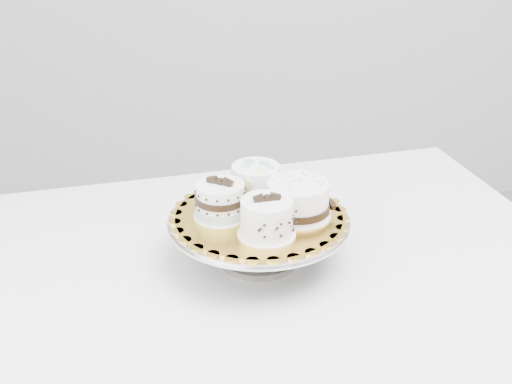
{
  "coord_description": "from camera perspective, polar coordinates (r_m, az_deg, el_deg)",
  "views": [
    {
      "loc": [
        -0.24,
        -0.87,
        1.41
      ],
      "look_at": [
        -0.08,
        0.15,
        0.89
      ],
      "focal_mm": 45.0,
      "sensor_mm": 36.0,
      "label": 1
    }
  ],
  "objects": [
    {
      "name": "cake_stand",
      "position": [
        1.19,
        0.25,
        -3.45
      ],
      "size": [
        0.34,
        0.34,
        0.09
      ],
      "color": "gray",
      "rests_on": "table"
    },
    {
      "name": "table",
      "position": [
        1.25,
        -1.01,
        -9.16
      ],
      "size": [
        1.36,
        0.98,
        0.75
      ],
      "rotation": [
        0.0,
        0.0,
        0.11
      ],
      "color": "white",
      "rests_on": "floor"
    },
    {
      "name": "cake_banded",
      "position": [
        1.16,
        -3.18,
        -0.82
      ],
      "size": [
        0.12,
        0.12,
        0.08
      ],
      "rotation": [
        0.0,
        0.0,
        -0.57
      ],
      "color": "white",
      "rests_on": "cake_board"
    },
    {
      "name": "cake_ribbon",
      "position": [
        1.17,
        3.8,
        -0.71
      ],
      "size": [
        0.14,
        0.14,
        0.07
      ],
      "rotation": [
        0.0,
        0.0,
        0.29
      ],
      "color": "white",
      "rests_on": "cake_board"
    },
    {
      "name": "cake_swirl",
      "position": [
        1.1,
        0.96,
        -2.37
      ],
      "size": [
        0.1,
        0.1,
        0.08
      ],
      "rotation": [
        0.0,
        0.0,
        0.08
      ],
      "color": "white",
      "rests_on": "cake_board"
    },
    {
      "name": "cake_board",
      "position": [
        1.18,
        0.25,
        -2.15
      ],
      "size": [
        0.39,
        0.39,
        0.0
      ],
      "primitive_type": "cylinder",
      "rotation": [
        0.0,
        0.0,
        0.3
      ],
      "color": "orange",
      "rests_on": "cake_stand"
    },
    {
      "name": "cake_dots",
      "position": [
        1.23,
        -0.01,
        0.91
      ],
      "size": [
        0.11,
        0.11,
        0.07
      ],
      "rotation": [
        0.0,
        0.0,
        0.06
      ],
      "color": "white",
      "rests_on": "cake_board"
    }
  ]
}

